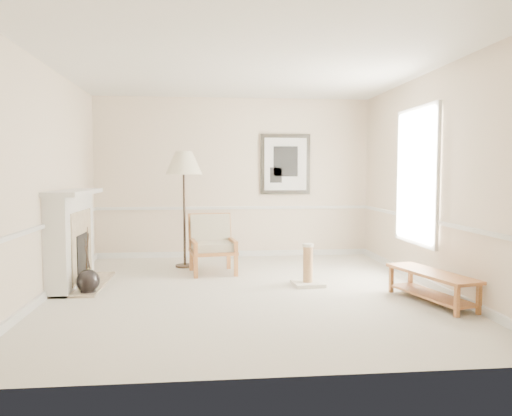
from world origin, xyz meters
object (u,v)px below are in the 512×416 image
(floor_vase, at_px, (88,282))
(floor_lamp, at_px, (184,166))
(bench, at_px, (432,282))
(armchair, at_px, (212,241))
(scratching_post, at_px, (308,272))

(floor_vase, distance_m, floor_lamp, 2.56)
(floor_lamp, bearing_deg, bench, -40.51)
(armchair, distance_m, bench, 3.33)
(armchair, height_order, floor_lamp, floor_lamp)
(floor_vase, height_order, bench, floor_vase)
(floor_lamp, height_order, bench, floor_lamp)
(bench, bearing_deg, floor_lamp, 139.49)
(armchair, height_order, bench, armchair)
(bench, bearing_deg, scratching_post, 141.26)
(floor_vase, bearing_deg, bench, -11.35)
(bench, xyz_separation_m, scratching_post, (-1.28, 1.03, -0.07))
(floor_lamp, height_order, scratching_post, floor_lamp)
(floor_lamp, distance_m, scratching_post, 2.75)
(armchair, bearing_deg, scratching_post, -47.18)
(floor_vase, relative_size, armchair, 0.96)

